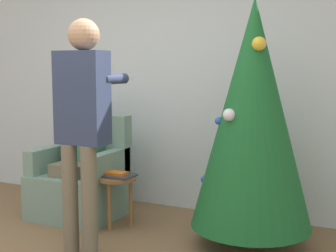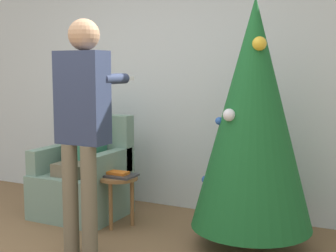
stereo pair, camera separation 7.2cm
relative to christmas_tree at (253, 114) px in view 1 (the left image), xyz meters
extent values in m
cube|color=silver|center=(-1.14, 0.77, 0.27)|extent=(8.00, 0.06, 2.70)
cylinder|color=brown|center=(0.00, 0.00, -0.99)|extent=(0.10, 0.10, 0.18)
cone|color=#195B28|center=(0.00, 0.00, 0.00)|extent=(0.96, 0.96, 1.81)
sphere|color=gold|center=(0.06, -0.09, 0.54)|extent=(0.11, 0.11, 0.11)
sphere|color=#2856B2|center=(-0.13, 0.23, -0.02)|extent=(0.09, 0.09, 0.09)
sphere|color=#2856B2|center=(-0.24, -0.11, -0.05)|extent=(0.06, 0.06, 0.06)
sphere|color=gold|center=(0.10, 0.15, 0.28)|extent=(0.07, 0.07, 0.07)
sphere|color=white|center=(-0.12, -0.22, 0.01)|extent=(0.10, 0.10, 0.10)
sphere|color=#2856B2|center=(-0.40, 0.01, -0.57)|extent=(0.07, 0.07, 0.07)
cube|color=gray|center=(-1.72, 0.04, -0.87)|extent=(0.80, 0.71, 0.43)
cube|color=gray|center=(-1.72, 0.32, -0.38)|extent=(0.80, 0.14, 0.55)
cube|color=gray|center=(-2.06, 0.04, -0.54)|extent=(0.12, 0.63, 0.24)
cube|color=gray|center=(-1.38, 0.04, -0.54)|extent=(0.12, 0.63, 0.24)
cylinder|color=#6B604C|center=(-1.82, -0.16, -0.87)|extent=(0.11, 0.11, 0.43)
cylinder|color=#6B604C|center=(-1.62, -0.16, -0.87)|extent=(0.11, 0.11, 0.43)
cube|color=#6B604C|center=(-1.72, -0.01, -0.59)|extent=(0.32, 0.40, 0.12)
cube|color=#337A5B|center=(-1.72, 0.14, -0.28)|extent=(0.36, 0.20, 0.50)
sphere|color=tan|center=(-1.72, 0.14, 0.07)|extent=(0.20, 0.20, 0.20)
cylinder|color=#6B604C|center=(-1.18, -0.79, -0.64)|extent=(0.12, 0.12, 0.87)
cylinder|color=#6B604C|center=(-1.01, -0.79, -0.64)|extent=(0.12, 0.12, 0.87)
cube|color=#2D3856|center=(-1.10, -0.73, 0.14)|extent=(0.39, 0.20, 0.69)
sphere|color=tan|center=(-1.10, -0.69, 0.60)|extent=(0.24, 0.24, 0.24)
cylinder|color=#2D3856|center=(-1.26, -0.54, 0.28)|extent=(0.08, 0.30, 0.08)
cylinder|color=#2D3856|center=(-0.93, -0.54, 0.28)|extent=(0.08, 0.30, 0.08)
cube|color=white|center=(-0.93, -0.35, 0.28)|extent=(0.04, 0.14, 0.04)
cylinder|color=olive|center=(-1.23, -0.04, -0.63)|extent=(0.36, 0.36, 0.03)
cylinder|color=olive|center=(-1.23, -0.17, -0.86)|extent=(0.04, 0.04, 0.43)
cylinder|color=olive|center=(-1.12, 0.02, -0.86)|extent=(0.04, 0.04, 0.43)
cylinder|color=olive|center=(-1.34, 0.02, -0.86)|extent=(0.04, 0.04, 0.43)
cube|color=#38383D|center=(-1.23, -0.04, -0.61)|extent=(0.33, 0.23, 0.02)
cube|color=orange|center=(-1.23, -0.04, -0.58)|extent=(0.18, 0.12, 0.02)
camera|label=1|loc=(0.98, -3.57, 0.36)|focal=50.00mm
camera|label=2|loc=(1.05, -3.54, 0.36)|focal=50.00mm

